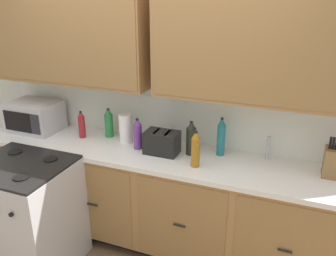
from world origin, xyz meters
TOP-DOWN VIEW (x-y plane):
  - wall_unit at (0.00, 0.50)m, footprint 4.37×0.40m
  - counter_run at (0.00, 0.30)m, footprint 3.20×0.64m
  - stove_range at (-0.83, -0.33)m, footprint 0.76×0.68m
  - microwave at (-1.23, 0.35)m, footprint 0.48×0.37m
  - toaster at (0.12, 0.31)m, footprint 0.28×0.18m
  - knife_block at (1.42, 0.40)m, footprint 0.11×0.14m
  - sink_faucet at (0.96, 0.51)m, footprint 0.02×0.02m
  - paper_towel_roll at (-0.28, 0.41)m, footprint 0.12×0.12m
  - bottle_teal at (0.58, 0.46)m, footprint 0.07×0.07m
  - bottle_amber at (0.45, 0.18)m, footprint 0.07×0.07m
  - bottle_green at (-0.48, 0.47)m, footprint 0.08×0.08m
  - bottle_violet at (-0.11, 0.32)m, footprint 0.07×0.07m
  - bottle_red at (-0.70, 0.36)m, footprint 0.06×0.06m
  - bottle_dark at (0.35, 0.38)m, footprint 0.08×0.08m

SIDE VIEW (x-z plane):
  - stove_range at x=-0.83m, z-range 0.00..0.95m
  - counter_run at x=0.00m, z-range 0.01..0.93m
  - toaster at x=0.12m, z-range 0.92..1.11m
  - sink_faucet at x=0.96m, z-range 0.92..1.12m
  - knife_block at x=1.42m, z-range 0.88..1.19m
  - bottle_red at x=-0.70m, z-range 0.92..1.17m
  - paper_towel_roll at x=-0.28m, z-range 0.92..1.18m
  - bottle_green at x=-0.48m, z-range 0.92..1.19m
  - bottle_violet at x=-0.11m, z-range 0.92..1.19m
  - microwave at x=-1.23m, z-range 0.92..1.20m
  - bottle_dark at x=0.35m, z-range 0.92..1.21m
  - bottle_amber at x=0.45m, z-range 0.92..1.21m
  - bottle_teal at x=0.58m, z-range 0.92..1.24m
  - wall_unit at x=0.00m, z-range 0.44..2.88m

